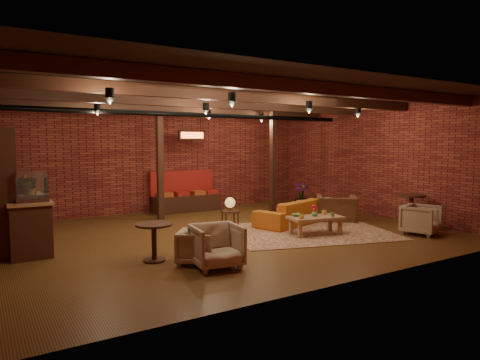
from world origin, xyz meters
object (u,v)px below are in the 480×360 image
round_table_left (154,236)px  coffee_table (315,218)px  round_table_right (411,205)px  plant_tall (302,169)px  side_table_book (326,200)px  sofa (291,212)px  side_table_lamp (230,205)px  armchair_far (421,218)px  armchair_a (197,245)px  armchair_right (337,204)px  armchair_b (217,244)px

round_table_left → coffee_table: bearing=2.7°
round_table_right → plant_tall: bearing=98.3°
coffee_table → round_table_left: round_table_left is taller
side_table_book → round_table_right: bearing=-75.7°
sofa → side_table_lamp: size_ratio=2.76×
armchair_far → plant_tall: bearing=72.5°
round_table_left → round_table_right: (6.63, -0.39, 0.09)m
armchair_a → side_table_book: 6.00m
side_table_lamp → side_table_book: side_table_lamp is taller
armchair_a → armchair_right: bearing=-33.2°
round_table_left → armchair_right: size_ratio=0.65×
sofa → coffee_table: bearing=58.3°
coffee_table → armchair_b: size_ratio=1.65×
round_table_right → sofa: bearing=141.7°
sofa → coffee_table: size_ratio=1.64×
armchair_a → round_table_right: bearing=-51.1°
armchair_right → armchair_far: bearing=139.8°
coffee_table → side_table_book: bearing=42.1°
sofa → armchair_b: armchair_b is taller
coffee_table → round_table_right: 2.74m
coffee_table → armchair_a: coffee_table is taller
side_table_book → armchair_far: 3.11m
armchair_a → round_table_right: 6.05m
side_table_book → armchair_far: bearing=-88.6°
coffee_table → armchair_b: 3.36m
armchair_b → armchair_right: size_ratio=0.77×
sofa → side_table_book: bearing=179.9°
round_table_right → round_table_left: bearing=176.6°
side_table_book → armchair_a: bearing=-154.6°
sofa → round_table_left: 4.52m
armchair_right → round_table_right: (0.98, -1.62, 0.09)m
armchair_b → side_table_book: size_ratio=1.57×
armchair_b → side_table_book: 6.01m
armchair_a → plant_tall: (5.52, 3.77, 0.96)m
sofa → armchair_b: (-3.49, -2.39, 0.09)m
coffee_table → armchair_far: 2.47m
coffee_table → armchair_right: bearing=31.6°
coffee_table → round_table_right: round_table_right is taller
plant_tall → round_table_left: bearing=-152.1°
side_table_lamp → coffee_table: bearing=-47.5°
side_table_lamp → side_table_book: (3.45, 0.34, -0.15)m
sofa → armchair_right: (1.38, -0.24, 0.14)m
round_table_right → side_table_lamp: bearing=152.7°
coffee_table → plant_tall: 3.84m
side_table_lamp → armchair_b: armchair_b is taller
armchair_right → sofa: bearing=29.1°
coffee_table → side_table_lamp: 2.07m
round_table_right → armchair_right: bearing=121.0°
round_table_left → armchair_far: bearing=-10.0°
round_table_left → armchair_a: 0.81m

